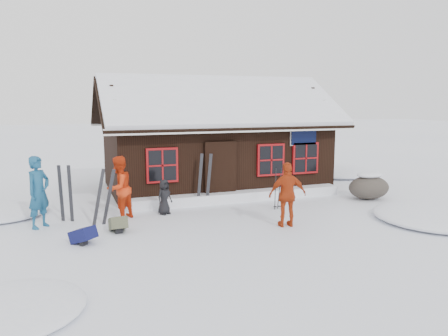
{
  "coord_description": "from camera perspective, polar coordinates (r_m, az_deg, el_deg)",
  "views": [
    {
      "loc": [
        -4.02,
        -11.39,
        3.39
      ],
      "look_at": [
        0.69,
        1.51,
        1.3
      ],
      "focal_mm": 35.0,
      "sensor_mm": 36.0,
      "label": 1
    }
  ],
  "objects": [
    {
      "name": "ground",
      "position": [
        12.54,
        -0.62,
        -7.03
      ],
      "size": [
        120.0,
        120.0,
        0.0
      ],
      "primitive_type": "plane",
      "color": "white",
      "rests_on": "ground"
    },
    {
      "name": "mountain_hut",
      "position": [
        17.37,
        -1.44,
        2.66
      ],
      "size": [
        8.9,
        6.09,
        4.42
      ],
      "color": "black",
      "rests_on": "ground"
    },
    {
      "name": "snow_drift",
      "position": [
        15.06,
        1.91,
        -3.68
      ],
      "size": [
        7.6,
        0.6,
        0.35
      ],
      "primitive_type": "cube",
      "color": "white",
      "rests_on": "ground"
    },
    {
      "name": "snow_mounds",
      "position": [
        14.81,
        3.02,
        -4.59
      ],
      "size": [
        20.6,
        13.2,
        0.48
      ],
      "color": "white",
      "rests_on": "ground"
    },
    {
      "name": "skier_teal",
      "position": [
        12.76,
        -23.05,
        -2.92
      ],
      "size": [
        0.83,
        0.85,
        1.96
      ],
      "primitive_type": "imported",
      "rotation": [
        0.0,
        0.0,
        0.83
      ],
      "color": "navy",
      "rests_on": "ground"
    },
    {
      "name": "skier_orange_left",
      "position": [
        12.93,
        -13.58,
        -2.57
      ],
      "size": [
        1.13,
        1.13,
        1.85
      ],
      "primitive_type": "imported",
      "rotation": [
        0.0,
        0.0,
        3.92
      ],
      "color": "red",
      "rests_on": "ground"
    },
    {
      "name": "skier_orange_right",
      "position": [
        12.01,
        8.29,
        -3.46
      ],
      "size": [
        1.1,
        0.61,
        1.77
      ],
      "primitive_type": "imported",
      "rotation": [
        0.0,
        0.0,
        2.97
      ],
      "color": "#AD3411",
      "rests_on": "ground"
    },
    {
      "name": "skier_crouched",
      "position": [
        13.36,
        -7.8,
        -3.77
      ],
      "size": [
        0.62,
        0.56,
        1.07
      ],
      "primitive_type": "imported",
      "rotation": [
        0.0,
        0.0,
        0.55
      ],
      "color": "black",
      "rests_on": "ground"
    },
    {
      "name": "boulder",
      "position": [
        16.14,
        18.39,
        -2.33
      ],
      "size": [
        1.48,
        1.11,
        0.86
      ],
      "color": "#4A433B",
      "rests_on": "ground"
    },
    {
      "name": "ski_pair_left",
      "position": [
        12.48,
        -15.45,
        -3.76
      ],
      "size": [
        0.69,
        0.21,
        1.63
      ],
      "rotation": [
        0.0,
        0.0,
        -0.05
      ],
      "color": "black",
      "rests_on": "ground"
    },
    {
      "name": "ski_pair_mid",
      "position": [
        13.21,
        -19.97,
        -3.24
      ],
      "size": [
        0.38,
        0.19,
        1.67
      ],
      "rotation": [
        0.0,
        0.0,
        -0.41
      ],
      "color": "black",
      "rests_on": "ground"
    },
    {
      "name": "ski_pair_right",
      "position": [
        14.31,
        -2.59,
        -1.63
      ],
      "size": [
        0.53,
        0.2,
        1.78
      ],
      "rotation": [
        0.0,
        0.0,
        -0.26
      ],
      "color": "black",
      "rests_on": "ground"
    },
    {
      "name": "ski_poles",
      "position": [
        13.96,
        6.99,
        -2.79
      ],
      "size": [
        0.24,
        0.12,
        1.35
      ],
      "color": "black",
      "rests_on": "ground"
    },
    {
      "name": "backpack_blue",
      "position": [
        11.16,
        -17.9,
        -8.66
      ],
      "size": [
        0.68,
        0.69,
        0.3
      ],
      "primitive_type": "cube",
      "rotation": [
        0.0,
        0.0,
        0.75
      ],
      "color": "#0F1243",
      "rests_on": "ground"
    },
    {
      "name": "backpack_olive",
      "position": [
        11.88,
        -13.65,
        -7.39
      ],
      "size": [
        0.46,
        0.59,
        0.31
      ],
      "primitive_type": "cube",
      "rotation": [
        0.0,
        0.0,
        0.05
      ],
      "color": "#4D4F38",
      "rests_on": "ground"
    }
  ]
}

